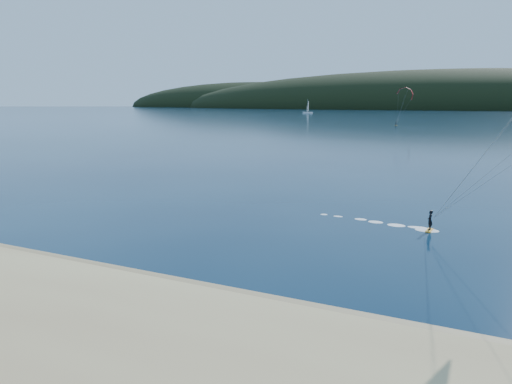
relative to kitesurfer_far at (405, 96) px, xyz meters
The scene contains 5 objects.
ground 200.92m from the kitesurfer_far, 84.71° to the right, with size 1800.00×1800.00×0.00m, color #061B31.
wet_sand 196.45m from the kitesurfer_far, 84.59° to the right, with size 220.00×2.50×0.10m.
headland 546.12m from the kitesurfer_far, 87.99° to the left, with size 1200.00×310.00×140.00m.
kitesurfer_far is the anchor object (origin of this frame).
sailboat 225.43m from the kitesurfer_far, 120.24° to the left, with size 8.87×5.58×12.40m.
Camera 1 is at (14.81, -17.46, 10.81)m, focal length 33.53 mm.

